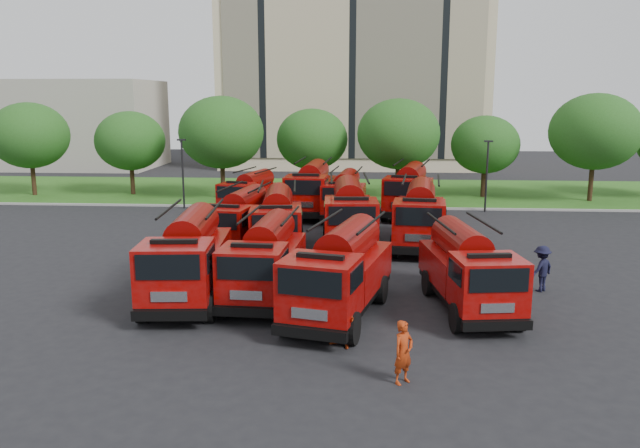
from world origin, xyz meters
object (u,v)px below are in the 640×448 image
at_px(fire_truck_1, 265,260).
at_px(firefighter_3, 540,291).
at_px(fire_truck_2, 340,272).
at_px(fire_truck_4, 240,219).
at_px(fire_truck_9, 312,189).
at_px(firefighter_1, 342,347).
at_px(fire_truck_0, 189,257).
at_px(fire_truck_5, 278,222).
at_px(fire_truck_3, 468,269).
at_px(firefighter_0, 403,383).
at_px(firefighter_4, 281,280).
at_px(fire_truck_10, 345,195).
at_px(fire_truck_11, 409,190).
at_px(fire_truck_7, 420,215).
at_px(firefighter_5, 455,262).
at_px(firefighter_2, 516,310).
at_px(fire_truck_8, 250,193).
at_px(fire_truck_6, 349,214).

bearing_deg(fire_truck_1, firefighter_3, 10.96).
height_order(fire_truck_2, firefighter_3, fire_truck_2).
relative_size(fire_truck_4, fire_truck_9, 0.89).
height_order(fire_truck_9, firefighter_1, fire_truck_9).
relative_size(fire_truck_0, fire_truck_5, 1.03).
xyz_separation_m(fire_truck_3, firefighter_0, (-2.89, -6.69, -1.57)).
relative_size(fire_truck_0, firefighter_4, 4.00).
height_order(fire_truck_4, fire_truck_10, fire_truck_4).
bearing_deg(fire_truck_5, fire_truck_11, 49.90).
bearing_deg(fire_truck_7, fire_truck_3, -78.55).
distance_m(firefighter_1, firefighter_3, 10.59).
distance_m(fire_truck_3, firefighter_5, 7.30).
bearing_deg(firefighter_3, fire_truck_1, -32.28).
height_order(fire_truck_9, firefighter_2, fire_truck_9).
xyz_separation_m(fire_truck_5, firefighter_1, (3.79, -12.62, -1.67)).
relative_size(fire_truck_8, firefighter_1, 3.54).
distance_m(fire_truck_2, fire_truck_4, 11.88).
distance_m(fire_truck_6, fire_truck_9, 9.82).
relative_size(fire_truck_0, firefighter_0, 4.14).
bearing_deg(fire_truck_0, firefighter_0, -46.02).
height_order(firefighter_0, firefighter_2, firefighter_0).
bearing_deg(firefighter_1, fire_truck_4, 146.06).
relative_size(fire_truck_1, fire_truck_6, 0.89).
height_order(fire_truck_2, firefighter_0, fire_truck_2).
bearing_deg(firefighter_3, fire_truck_9, -97.23).
bearing_deg(fire_truck_5, firefighter_5, -13.85).
xyz_separation_m(fire_truck_8, firefighter_0, (9.01, -25.92, -1.48)).
distance_m(fire_truck_4, firefighter_1, 14.86).
distance_m(fire_truck_3, firefighter_1, 6.53).
bearing_deg(fire_truck_11, firefighter_5, -71.90).
bearing_deg(fire_truck_0, fire_truck_4, 82.79).
bearing_deg(fire_truck_8, fire_truck_1, -64.52).
bearing_deg(firefighter_2, fire_truck_9, 20.74).
distance_m(fire_truck_3, firefighter_4, 8.53).
bearing_deg(fire_truck_7, fire_truck_11, 95.74).
distance_m(fire_truck_11, firefighter_3, 17.84).
bearing_deg(fire_truck_10, fire_truck_1, -93.17).
bearing_deg(fire_truck_0, fire_truck_1, 1.84).
bearing_deg(fire_truck_7, firefighter_1, -98.33).
xyz_separation_m(firefighter_1, firefighter_2, (6.62, 4.12, 0.00)).
distance_m(fire_truck_8, firefighter_5, 17.46).
bearing_deg(firefighter_5, firefighter_1, 58.10).
xyz_separation_m(fire_truck_9, fire_truck_11, (6.79, 0.17, -0.06)).
height_order(fire_truck_3, firefighter_0, fire_truck_3).
relative_size(fire_truck_9, firefighter_5, 4.07).
distance_m(fire_truck_6, firefighter_2, 12.31).
bearing_deg(fire_truck_6, fire_truck_5, -158.73).
xyz_separation_m(fire_truck_3, firefighter_3, (3.50, 2.44, -1.57)).
relative_size(fire_truck_3, firefighter_2, 3.86).
xyz_separation_m(fire_truck_10, firefighter_0, (2.37, -25.17, -1.55)).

